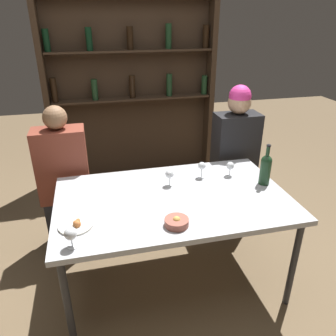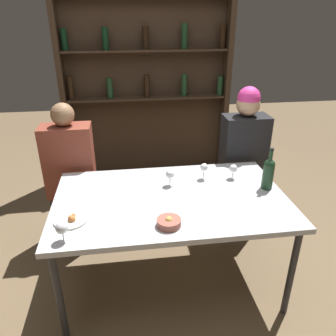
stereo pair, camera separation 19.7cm
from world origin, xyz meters
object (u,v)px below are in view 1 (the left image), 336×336
wine_bottle (266,168)px  seated_person_left (65,184)px  wine_glass_1 (202,167)px  food_plate_0 (76,225)px  snack_bowl (177,222)px  wine_glass_0 (230,166)px  wine_glass_2 (71,234)px  seated_person_right (234,160)px  wine_glass_3 (170,175)px

wine_bottle → seated_person_left: (-1.44, 0.61, -0.27)m
wine_glass_1 → food_plate_0: size_ratio=0.61×
snack_bowl → seated_person_left: bearing=125.6°
wine_glass_0 → wine_glass_1: size_ratio=0.91×
wine_glass_2 → seated_person_left: 1.05m
snack_bowl → seated_person_right: bearing=50.4°
seated_person_right → wine_glass_0: bearing=-118.7°
seated_person_left → wine_glass_3: bearing=-31.7°
wine_glass_0 → wine_glass_3: 0.48m
wine_glass_3 → food_plate_0: bearing=-150.9°
wine_glass_1 → food_plate_0: 1.01m
snack_bowl → seated_person_right: (0.79, 0.96, -0.11)m
wine_glass_0 → seated_person_left: seated_person_left is taller
food_plate_0 → snack_bowl: size_ratio=1.40×
food_plate_0 → seated_person_right: bearing=31.4°
wine_glass_3 → seated_person_left: bearing=148.3°
food_plate_0 → snack_bowl: 0.59m
wine_glass_1 → wine_glass_2: size_ratio=1.01×
wine_glass_2 → seated_person_right: seated_person_right is taller
food_plate_0 → snack_bowl: bearing=-12.4°
seated_person_left → seated_person_right: 1.48m
wine_bottle → wine_glass_0: size_ratio=2.71×
wine_glass_3 → snack_bowl: (-0.08, -0.49, -0.06)m
wine_bottle → wine_glass_1: wine_bottle is taller
wine_glass_0 → wine_glass_3: size_ratio=0.92×
snack_bowl → wine_bottle: bearing=25.2°
wine_glass_2 → seated_person_right: bearing=36.5°
wine_glass_1 → food_plate_0: wine_glass_1 is taller
wine_bottle → snack_bowl: wine_bottle is taller
snack_bowl → seated_person_left: size_ratio=0.12×
snack_bowl → seated_person_right: 1.25m
food_plate_0 → wine_glass_3: bearing=29.1°
wine_glass_0 → wine_glass_1: bearing=173.6°
wine_glass_3 → seated_person_right: bearing=33.5°
seated_person_left → snack_bowl: bearing=-54.4°
wine_glass_0 → snack_bowl: wine_glass_0 is taller
wine_glass_2 → wine_glass_3: (0.66, 0.55, 0.00)m
wine_glass_2 → seated_person_right: (1.38, 1.02, -0.17)m
food_plate_0 → seated_person_left: 0.86m
wine_bottle → wine_glass_0: (-0.19, 0.18, -0.05)m
wine_glass_3 → seated_person_right: 0.88m
wine_glass_2 → food_plate_0: 0.20m
wine_bottle → seated_person_right: (0.05, 0.61, -0.21)m
wine_glass_2 → wine_bottle: bearing=17.1°
wine_glass_1 → snack_bowl: 0.66m
wine_glass_0 → food_plate_0: 1.20m
wine_bottle → wine_glass_3: wine_bottle is taller
wine_glass_1 → wine_glass_2: wine_glass_1 is taller
wine_bottle → wine_glass_1: size_ratio=2.47×
wine_bottle → wine_glass_2: wine_bottle is taller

